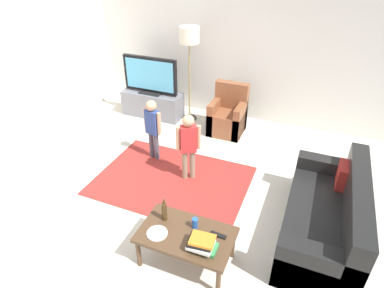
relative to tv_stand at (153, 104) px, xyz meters
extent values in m
plane|color=beige|center=(1.56, -2.30, -0.24)|extent=(7.80, 7.80, 0.00)
cube|color=silver|center=(1.56, 0.70, 1.11)|extent=(6.00, 0.12, 2.70)
cube|color=#9E2D28|center=(1.28, -1.80, -0.24)|extent=(2.20, 1.60, 0.01)
cube|color=slate|center=(0.00, 0.00, 0.01)|extent=(1.20, 0.44, 0.50)
cube|color=black|center=(0.00, -0.05, -0.14)|extent=(1.10, 0.32, 0.03)
cube|color=black|center=(0.00, -0.02, 0.27)|extent=(0.44, 0.28, 0.03)
cube|color=black|center=(0.00, -0.02, 0.63)|extent=(1.10, 0.07, 0.68)
cube|color=#59B2D8|center=(0.00, -0.06, 0.63)|extent=(1.00, 0.01, 0.58)
cube|color=black|center=(3.35, -2.09, -0.03)|extent=(0.80, 1.80, 0.42)
cube|color=black|center=(3.65, -2.09, 0.19)|extent=(0.20, 1.80, 0.86)
cube|color=black|center=(3.35, -2.89, 0.06)|extent=(0.80, 0.20, 0.60)
cube|color=black|center=(3.35, -1.29, 0.06)|extent=(0.80, 0.20, 0.60)
cube|color=#B22823|center=(3.50, -1.54, 0.32)|extent=(0.10, 0.32, 0.32)
cube|color=brown|center=(1.59, -0.10, -0.03)|extent=(0.60, 0.60, 0.42)
cube|color=brown|center=(1.59, 0.12, 0.21)|extent=(0.60, 0.16, 0.90)
cube|color=brown|center=(1.35, -0.10, 0.06)|extent=(0.12, 0.60, 0.60)
cube|color=brown|center=(1.83, -0.10, 0.06)|extent=(0.12, 0.60, 0.60)
cylinder|color=#262626|center=(0.74, 0.15, -0.23)|extent=(0.28, 0.28, 0.02)
cylinder|color=#99844C|center=(0.74, 0.15, 0.52)|extent=(0.03, 0.03, 1.50)
cylinder|color=silver|center=(0.74, 0.15, 1.40)|extent=(0.36, 0.36, 0.28)
cylinder|color=#4C4C59|center=(0.70, -1.34, -0.01)|extent=(0.08, 0.08, 0.46)
cylinder|color=#4C4C59|center=(0.80, -1.36, -0.01)|extent=(0.08, 0.08, 0.46)
cube|color=#2D478C|center=(0.75, -1.35, 0.41)|extent=(0.24, 0.17, 0.39)
sphere|color=tan|center=(0.75, -1.35, 0.69)|extent=(0.16, 0.16, 0.16)
cylinder|color=tan|center=(0.62, -1.32, 0.43)|extent=(0.06, 0.06, 0.35)
cylinder|color=tan|center=(0.89, -1.39, 0.43)|extent=(0.06, 0.06, 0.35)
cylinder|color=gray|center=(1.43, -1.66, -0.01)|extent=(0.08, 0.08, 0.47)
cylinder|color=gray|center=(1.53, -1.60, -0.01)|extent=(0.08, 0.08, 0.47)
cube|color=red|center=(1.48, -1.63, 0.43)|extent=(0.26, 0.22, 0.41)
sphere|color=tan|center=(1.48, -1.63, 0.72)|extent=(0.17, 0.17, 0.17)
cylinder|color=tan|center=(1.35, -1.70, 0.45)|extent=(0.06, 0.06, 0.36)
cylinder|color=tan|center=(1.60, -1.56, 0.45)|extent=(0.06, 0.06, 0.36)
cube|color=#513823|center=(2.04, -3.02, 0.16)|extent=(1.00, 0.60, 0.04)
cylinder|color=#513823|center=(1.59, -3.27, -0.05)|extent=(0.05, 0.05, 0.38)
cylinder|color=#513823|center=(2.49, -3.27, -0.05)|extent=(0.05, 0.05, 0.38)
cylinder|color=#513823|center=(1.59, -2.77, -0.05)|extent=(0.05, 0.05, 0.38)
cylinder|color=#513823|center=(2.49, -2.77, -0.05)|extent=(0.05, 0.05, 0.38)
cube|color=#388C4C|center=(2.28, -3.13, 0.20)|extent=(0.28, 0.18, 0.04)
cube|color=white|center=(2.26, -3.15, 0.23)|extent=(0.25, 0.21, 0.03)
cube|color=black|center=(2.25, -3.14, 0.27)|extent=(0.26, 0.21, 0.04)
cube|color=orange|center=(2.27, -3.14, 0.30)|extent=(0.26, 0.21, 0.03)
cylinder|color=#4C3319|center=(1.74, -2.92, 0.29)|extent=(0.06, 0.06, 0.23)
cylinder|color=#4C3319|center=(1.74, -2.92, 0.43)|extent=(0.02, 0.02, 0.06)
cube|color=black|center=(2.36, -2.92, 0.19)|extent=(0.17, 0.06, 0.02)
cylinder|color=#2659B2|center=(2.09, -2.90, 0.24)|extent=(0.07, 0.07, 0.12)
cylinder|color=white|center=(1.76, -3.14, 0.18)|extent=(0.22, 0.22, 0.02)
cube|color=silver|center=(1.78, -3.14, 0.19)|extent=(0.14, 0.08, 0.01)
camera|label=1|loc=(3.02, -5.22, 2.78)|focal=30.48mm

